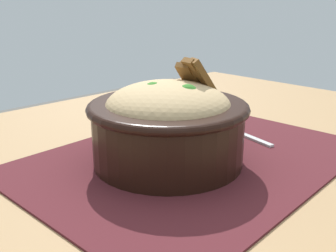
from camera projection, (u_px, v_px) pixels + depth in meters
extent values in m
cube|color=#99754C|center=(184.00, 166.00, 0.56)|extent=(1.09, 0.78, 0.04)
cylinder|color=olive|center=(212.00, 196.00, 1.22)|extent=(0.04, 0.04, 0.67)
cube|color=#47191E|center=(192.00, 158.00, 0.54)|extent=(0.47, 0.36, 0.00)
cylinder|color=black|center=(168.00, 133.00, 0.51)|extent=(0.20, 0.20, 0.08)
torus|color=black|center=(168.00, 107.00, 0.50)|extent=(0.21, 0.21, 0.01)
ellipsoid|color=tan|center=(168.00, 106.00, 0.50)|extent=(0.22, 0.22, 0.06)
sphere|color=#2F7123|center=(188.00, 95.00, 0.48)|extent=(0.03, 0.03, 0.03)
sphere|color=#2F7123|center=(156.00, 94.00, 0.49)|extent=(0.03, 0.03, 0.03)
cylinder|color=orange|center=(134.00, 95.00, 0.49)|extent=(0.03, 0.02, 0.01)
cube|color=brown|center=(205.00, 79.00, 0.51)|extent=(0.05, 0.03, 0.06)
cube|color=brown|center=(200.00, 77.00, 0.52)|extent=(0.05, 0.03, 0.05)
cube|color=brown|center=(194.00, 78.00, 0.53)|extent=(0.04, 0.02, 0.05)
cube|color=brown|center=(187.00, 77.00, 0.53)|extent=(0.05, 0.03, 0.04)
cube|color=silver|center=(254.00, 139.00, 0.60)|extent=(0.02, 0.08, 0.00)
cube|color=silver|center=(235.00, 131.00, 0.64)|extent=(0.01, 0.01, 0.00)
cube|color=silver|center=(227.00, 128.00, 0.65)|extent=(0.03, 0.03, 0.00)
cube|color=silver|center=(222.00, 123.00, 0.68)|extent=(0.01, 0.02, 0.00)
cube|color=silver|center=(219.00, 124.00, 0.68)|extent=(0.01, 0.02, 0.00)
cube|color=silver|center=(216.00, 125.00, 0.67)|extent=(0.01, 0.02, 0.00)
cube|color=silver|center=(213.00, 125.00, 0.67)|extent=(0.01, 0.02, 0.00)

